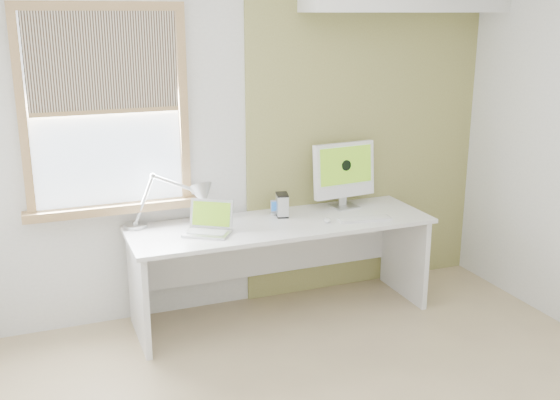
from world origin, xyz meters
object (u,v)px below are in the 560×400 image
desk (278,245)px  laptop (209,225)px  desk_lamp (190,199)px  external_drive (282,205)px  imac (344,171)px

desk → laptop: size_ratio=5.66×
desk → laptop: bearing=-170.9°
desk_lamp → external_drive: 0.70m
desk → external_drive: size_ratio=12.70×
desk_lamp → laptop: desk_lamp is taller
desk → imac: size_ratio=4.22×
laptop → external_drive: (0.61, 0.17, 0.03)m
desk_lamp → imac: bearing=2.3°
desk → desk_lamp: 0.75m
external_drive → imac: (0.53, 0.06, 0.20)m
imac → desk_lamp: bearing=-177.7°
desk → laptop: 0.60m
desk → external_drive: 0.30m
external_drive → imac: imac is taller
laptop → external_drive: laptop is taller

